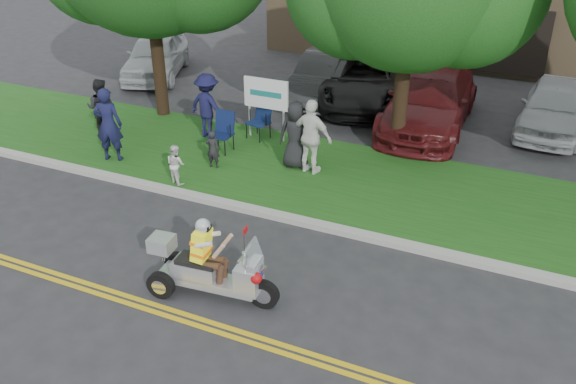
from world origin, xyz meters
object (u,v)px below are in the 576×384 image
at_px(lawn_chair_b, 261,117).
at_px(parked_car_right, 430,101).
at_px(spectator_adult_mid, 101,108).
at_px(parked_car_far_right, 554,107).
at_px(lawn_chair_a, 223,129).
at_px(trike_scooter, 208,270).
at_px(spectator_adult_right, 312,137).
at_px(parked_car_far_left, 156,55).
at_px(parked_car_left, 325,76).
at_px(spectator_adult_left, 108,124).
at_px(parked_car_mid, 360,79).

height_order(lawn_chair_b, parked_car_right, parked_car_right).
xyz_separation_m(spectator_adult_mid, parked_car_far_right, (10.96, 5.66, -0.20)).
height_order(lawn_chair_a, parked_car_right, parked_car_right).
height_order(trike_scooter, lawn_chair_b, trike_scooter).
relative_size(spectator_adult_right, parked_car_right, 0.34).
height_order(parked_car_far_left, parked_car_left, parked_car_far_left).
bearing_deg(parked_car_left, trike_scooter, -83.08).
bearing_deg(lawn_chair_b, spectator_adult_left, -119.66).
bearing_deg(parked_car_left, lawn_chair_b, -97.91).
bearing_deg(spectator_adult_mid, parked_car_right, -168.52).
distance_m(lawn_chair_b, parked_car_right, 4.80).
distance_m(trike_scooter, lawn_chair_a, 5.92).
xyz_separation_m(lawn_chair_b, spectator_adult_right, (2.04, -1.43, 0.33)).
xyz_separation_m(trike_scooter, parked_car_right, (1.68, 9.24, 0.24)).
xyz_separation_m(spectator_adult_left, parked_car_far_left, (-3.19, 6.45, -0.30)).
height_order(spectator_adult_mid, parked_car_far_left, spectator_adult_mid).
distance_m(parked_car_far_left, parked_car_right, 9.83).
bearing_deg(parked_car_mid, parked_car_far_left, 166.44).
relative_size(trike_scooter, parked_car_far_right, 0.56).
height_order(spectator_adult_right, parked_car_mid, spectator_adult_right).
bearing_deg(spectator_adult_right, parked_car_mid, -74.35).
distance_m(trike_scooter, parked_car_far_left, 12.93).
distance_m(lawn_chair_a, lawn_chair_b, 1.25).
bearing_deg(parked_car_far_left, parked_car_right, -26.86).
distance_m(lawn_chair_b, parked_car_far_right, 8.11).
height_order(trike_scooter, parked_car_mid, trike_scooter).
xyz_separation_m(parked_car_far_left, parked_car_left, (6.24, 0.27, -0.03)).
height_order(lawn_chair_a, spectator_adult_right, spectator_adult_right).
bearing_deg(parked_car_far_right, lawn_chair_b, -147.79).
bearing_deg(trike_scooter, parked_car_far_left, 123.43).
distance_m(lawn_chair_b, spectator_adult_left, 3.93).
distance_m(trike_scooter, parked_car_mid, 10.53).
distance_m(spectator_adult_left, parked_car_right, 8.68).
relative_size(lawn_chair_b, spectator_adult_mid, 0.64).
height_order(spectator_adult_mid, spectator_adult_right, spectator_adult_right).
xyz_separation_m(lawn_chair_b, parked_car_right, (3.87, 2.83, 0.10)).
bearing_deg(parked_car_right, parked_car_left, 161.21).
bearing_deg(spectator_adult_mid, lawn_chair_b, -175.23).
bearing_deg(parked_car_far_left, parked_car_far_right, -20.67).
bearing_deg(parked_car_far_right, spectator_adult_left, -142.51).
relative_size(trike_scooter, parked_car_right, 0.44).
height_order(parked_car_mid, parked_car_far_right, parked_car_mid).
relative_size(trike_scooter, lawn_chair_b, 2.31).
bearing_deg(spectator_adult_left, spectator_adult_right, 176.94).
distance_m(lawn_chair_b, spectator_adult_mid, 4.24).
height_order(spectator_adult_left, spectator_adult_mid, spectator_adult_left).
height_order(trike_scooter, parked_car_far_right, trike_scooter).
xyz_separation_m(lawn_chair_a, spectator_adult_mid, (-3.38, -0.55, 0.22)).
bearing_deg(parked_car_right, parked_car_far_right, 17.77).
height_order(lawn_chair_a, spectator_adult_mid, spectator_adult_mid).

